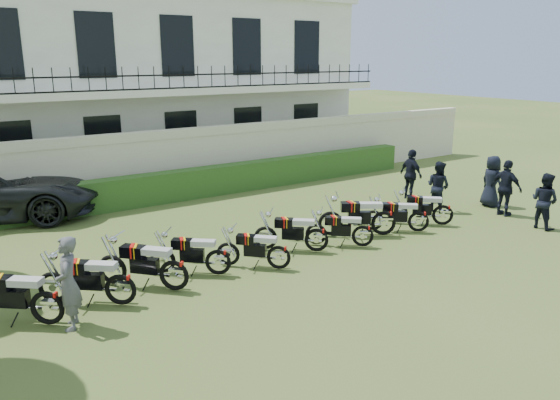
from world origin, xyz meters
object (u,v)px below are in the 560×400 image
(officer_4, at_px, (438,186))
(officer_5, at_px, (411,175))
(motorcycle_1, at_px, (120,282))
(motorcycle_9, at_px, (443,210))
(inspector, at_px, (68,283))
(motorcycle_7, at_px, (384,217))
(motorcycle_5, at_px, (317,234))
(officer_3, at_px, (492,181))
(motorcycle_4, at_px, (279,252))
(officer_2, at_px, (506,188))
(motorcycle_2, at_px, (174,268))
(motorcycle_6, at_px, (363,231))
(officer_1, at_px, (544,201))
(motorcycle_3, at_px, (218,256))
(motorcycle_8, at_px, (419,217))
(motorcycle_0, at_px, (47,300))

(officer_4, relative_size, officer_5, 0.93)
(officer_5, bearing_deg, motorcycle_1, 109.39)
(motorcycle_9, height_order, inspector, inspector)
(motorcycle_1, relative_size, motorcycle_7, 0.89)
(motorcycle_5, bearing_deg, officer_3, -46.20)
(motorcycle_4, relative_size, officer_2, 0.75)
(motorcycle_2, bearing_deg, motorcycle_1, 140.01)
(motorcycle_7, bearing_deg, officer_2, -64.74)
(motorcycle_6, bearing_deg, motorcycle_7, -29.71)
(motorcycle_6, distance_m, inspector, 7.25)
(motorcycle_1, height_order, motorcycle_7, motorcycle_7)
(motorcycle_7, bearing_deg, motorcycle_9, -64.39)
(motorcycle_4, relative_size, inspector, 0.76)
(motorcycle_1, xyz_separation_m, officer_1, (11.55, -1.73, 0.30))
(motorcycle_4, relative_size, officer_4, 0.82)
(motorcycle_9, bearing_deg, inspector, 135.02)
(motorcycle_1, relative_size, motorcycle_9, 1.13)
(motorcycle_9, relative_size, inspector, 0.83)
(motorcycle_3, height_order, officer_1, officer_1)
(motorcycle_4, height_order, officer_3, officer_3)
(motorcycle_5, distance_m, officer_5, 6.33)
(motorcycle_7, height_order, officer_4, officer_4)
(motorcycle_4, distance_m, motorcycle_8, 4.74)
(officer_3, bearing_deg, motorcycle_0, 104.93)
(officer_1, bearing_deg, motorcycle_5, 75.85)
(motorcycle_4, distance_m, motorcycle_5, 1.49)
(motorcycle_1, xyz_separation_m, motorcycle_9, (9.37, -0.01, -0.03))
(motorcycle_3, height_order, officer_2, officer_2)
(motorcycle_7, xyz_separation_m, officer_1, (4.26, -1.99, 0.27))
(motorcycle_0, bearing_deg, inspector, -91.31)
(motorcycle_0, xyz_separation_m, officer_1, (12.91, -1.66, 0.29))
(motorcycle_6, height_order, inspector, inspector)
(motorcycle_3, distance_m, motorcycle_8, 6.05)
(motorcycle_2, bearing_deg, motorcycle_8, -43.78)
(officer_1, bearing_deg, officer_5, 11.70)
(motorcycle_0, xyz_separation_m, motorcycle_2, (2.50, 0.13, 0.00))
(motorcycle_4, bearing_deg, officer_4, -34.47)
(motorcycle_5, height_order, motorcycle_8, motorcycle_5)
(motorcycle_3, xyz_separation_m, officer_2, (9.49, -0.66, 0.40))
(motorcycle_1, bearing_deg, officer_4, -44.89)
(motorcycle_5, height_order, officer_2, officer_2)
(motorcycle_9, relative_size, officer_4, 0.89)
(motorcycle_9, xyz_separation_m, officer_2, (2.40, -0.35, 0.39))
(inspector, distance_m, officer_4, 11.57)
(inspector, relative_size, officer_5, 1.00)
(motorcycle_1, bearing_deg, motorcycle_4, -53.74)
(motorcycle_3, xyz_separation_m, officer_5, (8.58, 2.34, 0.39))
(officer_1, distance_m, officer_2, 1.39)
(motorcycle_1, bearing_deg, motorcycle_0, 131.85)
(officer_2, bearing_deg, officer_1, 169.11)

